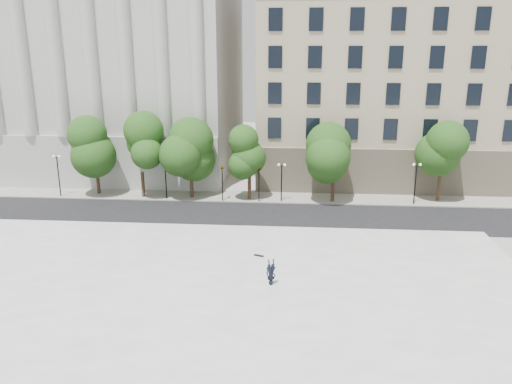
# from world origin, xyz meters

# --- Properties ---
(ground) EXTENTS (160.00, 160.00, 0.00)m
(ground) POSITION_xyz_m (0.00, 0.00, 0.00)
(ground) COLOR #AEABA4
(ground) RESTS_ON ground
(plaza) EXTENTS (44.00, 22.00, 0.45)m
(plaza) POSITION_xyz_m (0.00, 3.00, 0.23)
(plaza) COLOR white
(plaza) RESTS_ON ground
(street) EXTENTS (60.00, 8.00, 0.02)m
(street) POSITION_xyz_m (0.00, 18.00, 0.01)
(street) COLOR black
(street) RESTS_ON ground
(far_sidewalk) EXTENTS (60.00, 4.00, 0.12)m
(far_sidewalk) POSITION_xyz_m (0.00, 24.00, 0.06)
(far_sidewalk) COLOR #A4A198
(far_sidewalk) RESTS_ON ground
(building_west) EXTENTS (31.50, 27.65, 25.60)m
(building_west) POSITION_xyz_m (-17.00, 38.57, 12.89)
(building_west) COLOR #B5B5B1
(building_west) RESTS_ON ground
(building_east) EXTENTS (36.00, 26.15, 23.00)m
(building_east) POSITION_xyz_m (20.00, 38.91, 11.14)
(building_east) COLOR tan
(building_east) RESTS_ON ground
(traffic_light_west) EXTENTS (0.46, 1.56, 4.12)m
(traffic_light_west) POSITION_xyz_m (-1.10, 22.30, 3.60)
(traffic_light_west) COLOR black
(traffic_light_west) RESTS_ON ground
(traffic_light_east) EXTENTS (0.73, 1.92, 4.26)m
(traffic_light_east) POSITION_xyz_m (2.64, 22.30, 3.76)
(traffic_light_east) COLOR black
(traffic_light_east) RESTS_ON ground
(person_lying) EXTENTS (1.15, 1.86, 0.48)m
(person_lying) POSITION_xyz_m (4.78, 3.03, 0.69)
(person_lying) COLOR black
(person_lying) RESTS_ON plaza
(skateboard) EXTENTS (0.79, 0.47, 0.08)m
(skateboard) POSITION_xyz_m (3.67, 7.55, 0.49)
(skateboard) COLOR black
(skateboard) RESTS_ON plaza
(street_trees) EXTENTS (40.03, 5.26, 7.70)m
(street_trees) POSITION_xyz_m (0.39, 23.49, 5.14)
(street_trees) COLOR #382619
(street_trees) RESTS_ON ground
(lamp_posts) EXTENTS (37.50, 0.28, 4.54)m
(lamp_posts) POSITION_xyz_m (-0.74, 22.60, 2.95)
(lamp_posts) COLOR black
(lamp_posts) RESTS_ON ground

